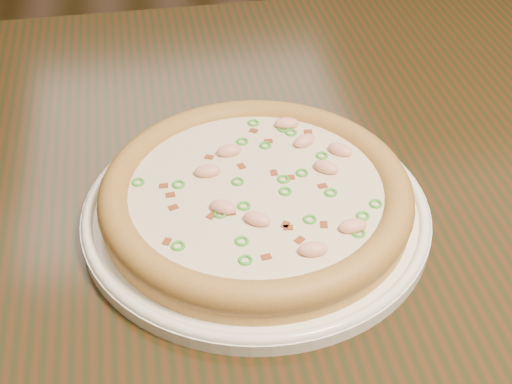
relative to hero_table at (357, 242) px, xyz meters
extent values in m
plane|color=black|center=(0.05, 0.56, -0.65)|extent=(9.00, 9.00, 0.00)
cube|color=black|center=(0.00, 0.00, 0.08)|extent=(1.20, 0.80, 0.04)
cylinder|color=white|center=(-0.12, -0.05, 0.10)|extent=(0.31, 0.31, 0.01)
torus|color=white|center=(-0.12, -0.05, 0.11)|extent=(0.31, 0.31, 0.01)
cylinder|color=tan|center=(-0.12, -0.05, 0.12)|extent=(0.28, 0.28, 0.02)
torus|color=#BC8341|center=(-0.12, -0.05, 0.13)|extent=(0.28, 0.28, 0.03)
cylinder|color=beige|center=(-0.12, -0.05, 0.13)|extent=(0.23, 0.23, 0.00)
ellipsoid|color=#F2B29E|center=(-0.14, 0.00, 0.14)|extent=(0.03, 0.02, 0.01)
ellipsoid|color=#F2B29E|center=(-0.03, -0.01, 0.14)|extent=(0.03, 0.03, 0.01)
ellipsoid|color=#F2B29E|center=(-0.05, -0.04, 0.14)|extent=(0.03, 0.03, 0.01)
ellipsoid|color=#F2B29E|center=(-0.09, -0.14, 0.14)|extent=(0.03, 0.02, 0.01)
ellipsoid|color=#F2B29E|center=(-0.06, 0.01, 0.14)|extent=(0.03, 0.02, 0.01)
ellipsoid|color=#F2B29E|center=(-0.13, -0.09, 0.14)|extent=(0.03, 0.02, 0.01)
ellipsoid|color=#F2B29E|center=(-0.15, -0.07, 0.14)|extent=(0.03, 0.02, 0.01)
ellipsoid|color=#F2B29E|center=(-0.05, -0.12, 0.14)|extent=(0.02, 0.01, 0.01)
ellipsoid|color=#F2B29E|center=(-0.16, -0.02, 0.14)|extent=(0.02, 0.02, 0.01)
ellipsoid|color=#F2B29E|center=(-0.07, 0.04, 0.14)|extent=(0.03, 0.02, 0.01)
cube|color=maroon|center=(-0.10, 0.02, 0.13)|extent=(0.01, 0.01, 0.00)
cube|color=maroon|center=(-0.10, -0.11, 0.13)|extent=(0.01, 0.01, 0.00)
cube|color=maroon|center=(-0.13, -0.02, 0.13)|extent=(0.01, 0.01, 0.00)
cube|color=maroon|center=(-0.15, -0.08, 0.13)|extent=(0.01, 0.01, 0.00)
cube|color=maroon|center=(-0.20, -0.11, 0.13)|extent=(0.01, 0.01, 0.00)
cube|color=maroon|center=(-0.09, -0.04, 0.13)|extent=(0.01, 0.01, 0.00)
cube|color=maroon|center=(-0.11, 0.04, 0.13)|extent=(0.01, 0.01, 0.00)
cube|color=maroon|center=(-0.16, -0.08, 0.13)|extent=(0.01, 0.01, 0.00)
cube|color=maroon|center=(-0.10, -0.10, 0.13)|extent=(0.01, 0.01, 0.00)
cube|color=maroon|center=(-0.10, -0.12, 0.13)|extent=(0.01, 0.01, 0.00)
cube|color=maroon|center=(-0.06, -0.06, 0.13)|extent=(0.01, 0.01, 0.00)
cube|color=maroon|center=(-0.16, -0.02, 0.13)|extent=(0.01, 0.01, 0.00)
cube|color=maroon|center=(-0.06, 0.03, 0.13)|extent=(0.01, 0.01, 0.00)
cube|color=maroon|center=(-0.20, -0.03, 0.13)|extent=(0.01, 0.01, 0.00)
cube|color=maroon|center=(-0.19, -0.06, 0.13)|extent=(0.01, 0.01, 0.00)
cube|color=maroon|center=(-0.13, -0.14, 0.13)|extent=(0.01, 0.01, 0.00)
cube|color=maroon|center=(-0.10, -0.03, 0.13)|extent=(0.01, 0.01, 0.00)
cube|color=maroon|center=(-0.16, 0.00, 0.13)|extent=(0.01, 0.01, 0.00)
cube|color=maroon|center=(-0.20, -0.05, 0.13)|extent=(0.01, 0.01, 0.00)
cube|color=maroon|center=(-0.07, -0.11, 0.13)|extent=(0.01, 0.01, 0.00)
torus|color=green|center=(-0.14, -0.14, 0.13)|extent=(0.01, 0.01, 0.00)
torus|color=green|center=(-0.12, 0.02, 0.13)|extent=(0.02, 0.02, 0.00)
torus|color=green|center=(-0.10, 0.01, 0.13)|extent=(0.02, 0.02, 0.00)
torus|color=green|center=(-0.13, -0.07, 0.13)|extent=(0.02, 0.02, 0.00)
torus|color=green|center=(-0.10, -0.06, 0.13)|extent=(0.02, 0.02, 0.00)
torus|color=green|center=(-0.08, 0.03, 0.13)|extent=(0.01, 0.01, 0.00)
torus|color=green|center=(-0.22, -0.02, 0.13)|extent=(0.02, 0.02, 0.00)
torus|color=green|center=(-0.08, -0.10, 0.13)|extent=(0.01, 0.01, 0.00)
torus|color=green|center=(-0.06, -0.07, 0.13)|extent=(0.01, 0.01, 0.00)
torus|color=green|center=(-0.16, -0.08, 0.13)|extent=(0.02, 0.02, 0.00)
torus|color=green|center=(-0.09, -0.04, 0.13)|extent=(0.01, 0.01, 0.00)
torus|color=green|center=(-0.04, -0.10, 0.13)|extent=(0.02, 0.02, 0.00)
torus|color=green|center=(-0.05, -0.12, 0.13)|extent=(0.01, 0.01, 0.00)
torus|color=green|center=(-0.05, -0.02, 0.13)|extent=(0.01, 0.01, 0.00)
torus|color=green|center=(-0.19, -0.11, 0.13)|extent=(0.02, 0.02, 0.00)
torus|color=green|center=(-0.08, -0.04, 0.13)|extent=(0.02, 0.02, 0.00)
torus|color=green|center=(-0.13, -0.04, 0.13)|extent=(0.01, 0.01, 0.00)
torus|color=green|center=(-0.07, 0.03, 0.13)|extent=(0.02, 0.02, 0.00)
torus|color=green|center=(-0.14, -0.12, 0.13)|extent=(0.02, 0.02, 0.00)
torus|color=green|center=(-0.02, -0.09, 0.13)|extent=(0.01, 0.01, 0.00)
torus|color=green|center=(-0.19, -0.03, 0.13)|extent=(0.01, 0.01, 0.00)
torus|color=green|center=(-0.10, 0.05, 0.13)|extent=(0.02, 0.02, 0.00)
camera|label=1|loc=(-0.20, -0.53, 0.53)|focal=50.00mm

